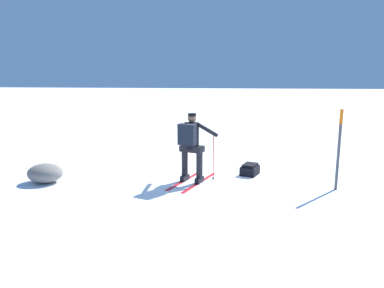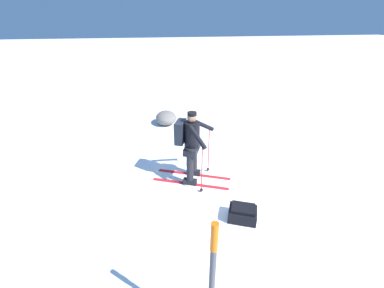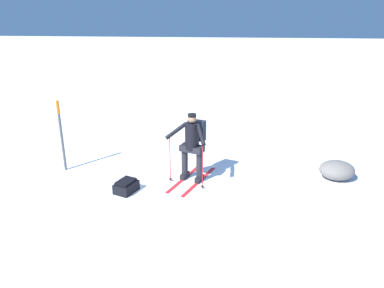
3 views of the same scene
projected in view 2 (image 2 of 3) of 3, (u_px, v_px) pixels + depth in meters
name	position (u px, v px, depth m)	size (l,w,h in m)	color
ground_plane	(224.00, 183.00, 5.74)	(80.00, 80.00, 0.00)	white
skier	(190.00, 143.00, 5.46)	(1.15, 1.78, 1.62)	red
dropped_backpack	(243.00, 213.00, 4.68)	(0.54, 0.61, 0.28)	black
trail_marker	(212.00, 280.00, 2.54)	(0.07, 0.07, 1.78)	#4C4C51
rock_boulder	(166.00, 118.00, 8.72)	(0.81, 0.69, 0.45)	slate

